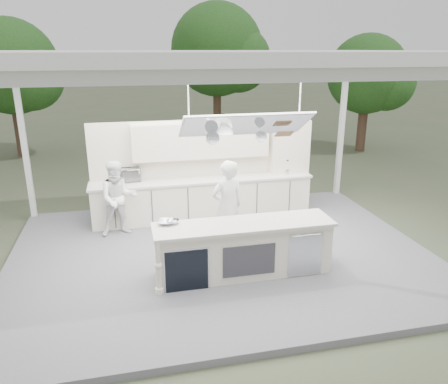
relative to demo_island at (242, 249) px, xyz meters
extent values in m
plane|color=#434932|center=(-0.18, 0.91, -0.60)|extent=(90.00, 90.00, 0.00)
cube|color=#5E5D62|center=(-0.18, 0.91, -0.54)|extent=(8.00, 6.00, 0.12)
cube|color=white|center=(3.72, 3.81, 1.25)|extent=(0.12, 0.12, 3.70)
cube|color=white|center=(-4.08, 3.81, 1.25)|extent=(0.12, 0.12, 3.70)
cube|color=white|center=(-0.18, 0.91, 3.18)|extent=(8.20, 6.20, 0.16)
cube|color=white|center=(-0.18, -1.99, 3.02)|extent=(8.00, 0.12, 0.16)
cube|color=white|center=(-0.18, 3.81, 3.02)|extent=(8.00, 0.12, 0.16)
cube|color=white|center=(3.72, 0.91, 3.02)|extent=(0.12, 6.00, 0.16)
cube|color=white|center=(0.02, 0.01, 2.15)|extent=(2.00, 0.71, 0.43)
cube|color=white|center=(0.02, 0.01, 2.15)|extent=(2.06, 0.76, 0.46)
cylinder|color=white|center=(-0.88, 0.01, 2.63)|extent=(0.02, 0.02, 0.95)
cylinder|color=white|center=(0.92, 0.01, 2.63)|extent=(0.02, 0.02, 0.95)
cylinder|color=silver|center=(-0.48, 0.16, 1.93)|extent=(0.22, 0.14, 0.21)
cylinder|color=silver|center=(0.32, 0.11, 1.93)|extent=(0.18, 0.12, 0.18)
cube|color=olive|center=(0.72, 0.13, 1.95)|extent=(0.28, 0.18, 0.12)
cube|color=silver|center=(0.02, 0.01, -0.03)|extent=(3.00, 0.70, 0.90)
cube|color=silver|center=(0.02, 0.01, 0.45)|extent=(3.10, 0.78, 0.05)
cylinder|color=silver|center=(-1.48, -0.34, -0.02)|extent=(0.11, 0.11, 0.92)
cube|color=black|center=(-1.03, -0.34, -0.12)|extent=(0.70, 0.04, 0.72)
cube|color=silver|center=(-1.03, -0.35, -0.12)|extent=(0.74, 0.03, 0.72)
cube|color=#35343A|center=(0.02, -0.35, -0.06)|extent=(0.90, 0.02, 0.55)
cube|color=silver|center=(1.02, -0.35, -0.06)|extent=(0.62, 0.02, 0.78)
cube|color=silver|center=(-0.18, 2.81, -0.03)|extent=(5.00, 0.65, 0.90)
cube|color=silver|center=(-0.18, 2.81, 0.45)|extent=(5.08, 0.72, 0.05)
cube|color=silver|center=(-0.18, 3.11, 0.65)|extent=(5.00, 0.10, 2.25)
cube|color=silver|center=(-0.18, 2.98, 1.32)|extent=(3.10, 0.38, 0.80)
cube|color=silver|center=(1.92, 2.93, 1.07)|extent=(0.90, 0.45, 1.30)
cube|color=olive|center=(1.92, 2.93, 1.07)|extent=(0.84, 0.40, 0.03)
cylinder|color=silver|center=(1.82, 2.79, 0.53)|extent=(0.20, 0.20, 0.12)
cylinder|color=black|center=(1.82, 2.79, 0.69)|extent=(0.17, 0.17, 0.20)
cylinder|color=black|center=(2.17, 2.79, 0.52)|extent=(0.16, 0.16, 0.10)
cone|color=black|center=(2.17, 2.79, 0.69)|extent=(0.14, 0.14, 0.24)
cylinder|color=#4A3525|center=(-5.68, 10.91, 0.45)|extent=(0.36, 0.36, 2.10)
sphere|color=#2B5B21|center=(-5.68, 10.91, 2.69)|extent=(3.40, 3.40, 3.40)
sphere|color=#2B5B21|center=(-5.00, 10.40, 2.35)|extent=(2.38, 2.38, 2.38)
cylinder|color=#4A3525|center=(2.32, 12.91, 0.63)|extent=(0.36, 0.36, 2.45)
sphere|color=#2B5B21|center=(2.32, 12.91, 3.25)|extent=(4.00, 4.00, 4.00)
sphere|color=#2B5B21|center=(3.12, 12.31, 2.85)|extent=(2.80, 2.80, 2.80)
cylinder|color=#4A3525|center=(7.32, 8.91, 0.37)|extent=(0.36, 0.36, 1.92)
sphere|color=#2B5B21|center=(7.32, 8.91, 2.38)|extent=(3.00, 3.00, 3.00)
sphere|color=#2B5B21|center=(7.92, 8.46, 2.08)|extent=(2.10, 2.10, 2.10)
imported|color=white|center=(-0.04, 0.97, 0.43)|extent=(0.76, 0.60, 1.82)
imported|color=white|center=(-2.08, 2.25, 0.33)|extent=(0.85, 0.70, 1.61)
imported|color=#B4B5BB|center=(-1.86, 2.99, 0.63)|extent=(0.59, 0.43, 0.30)
imported|color=silver|center=(-1.28, 0.26, 0.51)|extent=(0.33, 0.33, 0.07)
imported|color=#ADAFB4|center=(-1.16, 0.26, 0.51)|extent=(0.28, 0.28, 0.07)
camera|label=1|loc=(-1.85, -6.62, 3.30)|focal=35.00mm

